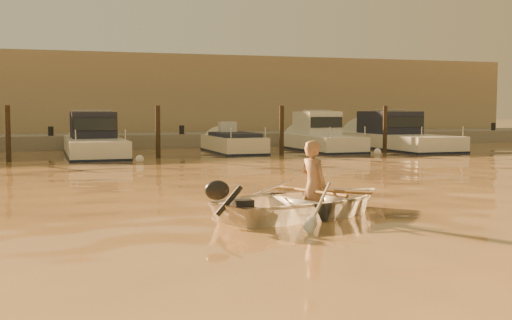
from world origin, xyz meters
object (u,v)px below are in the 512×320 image
object	(u,v)px
moored_boat_2	(94,140)
waterfront_building	(122,99)
dinghy	(309,201)
person	(313,186)
moored_boat_4	(322,137)
moored_boat_3	(233,147)
moored_boat_5	(397,135)

from	to	relation	value
moored_boat_2	waterfront_building	bearing A→B (deg)	77.76
dinghy	moored_boat_2	xyz separation A→B (m)	(-2.52, 15.99, 0.37)
dinghy	person	world-z (taller)	person
dinghy	moored_boat_4	bearing A→B (deg)	-45.45
moored_boat_2	moored_boat_3	size ratio (longest dim) A/B	1.38
moored_boat_5	moored_boat_3	bearing A→B (deg)	180.00
person	waterfront_building	distance (m)	27.02
person	waterfront_building	size ratio (longest dim) A/B	0.04
moored_boat_3	moored_boat_4	bearing A→B (deg)	0.00
dinghy	moored_boat_5	distance (m)	19.56
moored_boat_3	moored_boat_5	distance (m)	8.01
dinghy	person	distance (m)	0.28
dinghy	waterfront_building	size ratio (longest dim) A/B	0.08
moored_boat_4	waterfront_building	size ratio (longest dim) A/B	0.13
dinghy	moored_boat_2	distance (m)	16.19
moored_boat_2	waterfront_building	world-z (taller)	waterfront_building
moored_boat_3	moored_boat_5	xyz separation A→B (m)	(8.00, 0.00, 0.40)
waterfront_building	person	bearing A→B (deg)	-89.51
person	moored_boat_2	size ratio (longest dim) A/B	0.22
moored_boat_4	moored_boat_3	bearing A→B (deg)	180.00
moored_boat_2	moored_boat_4	size ratio (longest dim) A/B	1.17
dinghy	moored_boat_2	world-z (taller)	moored_boat_2
moored_boat_5	waterfront_building	distance (m)	15.94
moored_boat_5	waterfront_building	bearing A→B (deg)	136.03
moored_boat_5	moored_boat_2	bearing A→B (deg)	180.00
moored_boat_2	moored_boat_5	distance (m)	13.79
dinghy	moored_boat_2	size ratio (longest dim) A/B	0.50
waterfront_building	moored_boat_2	bearing A→B (deg)	-102.24
moored_boat_3	moored_boat_2	bearing A→B (deg)	180.00
dinghy	moored_boat_3	bearing A→B (deg)	-32.13
person	dinghy	bearing A→B (deg)	90.00
person	moored_boat_2	xyz separation A→B (m)	(-2.62, 15.95, 0.11)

